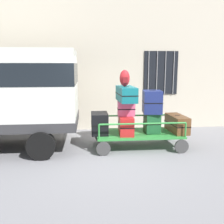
% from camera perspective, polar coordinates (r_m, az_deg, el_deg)
% --- Properties ---
extents(ground_plane, '(40.00, 40.00, 0.00)m').
position_cam_1_polar(ground_plane, '(6.94, 0.79, -8.92)').
color(ground_plane, gray).
extents(building_wall, '(12.00, 0.38, 5.00)m').
position_cam_1_polar(building_wall, '(9.23, -0.90, 11.70)').
color(building_wall, '#BCB29E').
rests_on(building_wall, ground).
extents(luggage_cart, '(2.42, 1.27, 0.42)m').
position_cam_1_polar(luggage_cart, '(7.32, 5.88, -5.03)').
color(luggage_cart, '#2D8438').
rests_on(luggage_cart, ground).
extents(cart_railing, '(2.31, 1.13, 0.41)m').
position_cam_1_polar(cart_railing, '(7.22, 5.94, -1.97)').
color(cart_railing, '#2D8438').
rests_on(cart_railing, luggage_cart).
extents(suitcase_left_bottom, '(0.46, 0.66, 0.58)m').
position_cam_1_polar(suitcase_left_bottom, '(7.11, -2.76, -2.50)').
color(suitcase_left_bottom, black).
rests_on(suitcase_left_bottom, luggage_cart).
extents(suitcase_midleft_bottom, '(0.44, 1.01, 0.50)m').
position_cam_1_polar(suitcase_midleft_bottom, '(7.21, 3.04, -2.69)').
color(suitcase_midleft_bottom, '#B21E1E').
rests_on(suitcase_midleft_bottom, luggage_cart).
extents(suitcase_midleft_middle, '(0.48, 0.33, 0.40)m').
position_cam_1_polar(suitcase_midleft_middle, '(7.07, 3.13, 0.75)').
color(suitcase_midleft_middle, '#CC4C72').
rests_on(suitcase_midleft_middle, suitcase_midleft_bottom).
extents(suitcase_midleft_top, '(0.49, 1.04, 0.40)m').
position_cam_1_polar(suitcase_midleft_top, '(7.03, 3.15, 3.98)').
color(suitcase_midleft_top, '#0F5960').
rests_on(suitcase_midleft_top, suitcase_midleft_middle).
extents(suitcase_center_bottom, '(0.44, 0.39, 0.55)m').
position_cam_1_polar(suitcase_center_bottom, '(7.29, 8.79, -2.42)').
color(suitcase_center_bottom, '#194C28').
rests_on(suitcase_center_bottom, luggage_cart).
extents(suitcase_center_middle, '(0.56, 0.63, 0.63)m').
position_cam_1_polar(suitcase_center_middle, '(7.23, 8.82, 2.22)').
color(suitcase_center_middle, navy).
rests_on(suitcase_center_middle, suitcase_center_bottom).
extents(suitcase_midright_bottom, '(0.47, 0.98, 0.47)m').
position_cam_1_polar(suitcase_midright_bottom, '(7.54, 14.10, -2.49)').
color(suitcase_midright_bottom, brown).
rests_on(suitcase_midright_bottom, luggage_cart).
extents(backpack, '(0.27, 0.22, 0.44)m').
position_cam_1_polar(backpack, '(6.99, 2.80, 7.42)').
color(backpack, maroon).
rests_on(backpack, suitcase_midleft_top).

